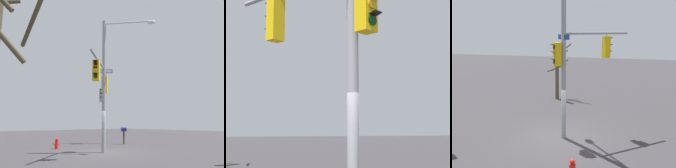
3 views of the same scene
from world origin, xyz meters
The scene contains 3 objects.
ground_plane centered at (0.00, 0.00, 0.00)m, with size 80.00×80.00×0.00m, color #39363A.
main_signal_pole_assembly centered at (0.35, 0.53, 4.70)m, with size 5.23×3.15×8.50m.
bare_tree_across_street centered at (-2.46, 7.58, 2.04)m, with size 2.08×1.21×4.36m.
Camera 3 is at (3.70, -12.17, 5.34)m, focal length 42.90 mm.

